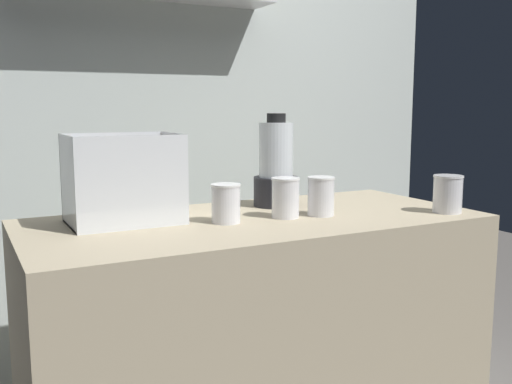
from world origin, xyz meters
name	(u,v)px	position (x,y,z in m)	size (l,w,h in m)	color
counter	(256,356)	(0.00, 0.00, 0.45)	(1.40, 0.64, 0.90)	tan
back_wall_unit	(170,101)	(-0.01, 0.77, 1.26)	(2.60, 0.24, 2.50)	silver
carrot_display_bin	(124,196)	(-0.38, 0.11, 0.98)	(0.32, 0.22, 0.26)	white
blender_pitcher	(276,169)	(0.16, 0.16, 1.03)	(0.15, 0.15, 0.32)	black
juice_cup_mango_far_left	(226,206)	(-0.11, -0.03, 0.95)	(0.09, 0.09, 0.12)	white
juice_cup_orange_left	(285,201)	(0.08, -0.04, 0.95)	(0.09, 0.09, 0.12)	white
juice_cup_carrot_middle	(321,198)	(0.20, -0.06, 0.95)	(0.09, 0.09, 0.12)	white
juice_cup_orange_right	(448,196)	(0.59, -0.21, 0.96)	(0.09, 0.09, 0.12)	white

